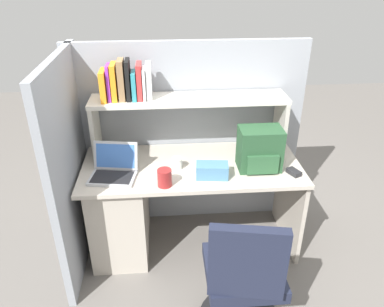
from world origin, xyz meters
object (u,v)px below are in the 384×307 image
(backpack, at_px, (260,150))
(tissue_box, at_px, (212,171))
(computer_mouse, at_px, (294,172))
(paper_cup, at_px, (177,163))
(office_chair, at_px, (243,285))
(laptop, at_px, (114,169))
(snack_canister, at_px, (165,178))

(backpack, xyz_separation_m, tissue_box, (-0.35, -0.10, -0.10))
(computer_mouse, distance_m, paper_cup, 0.83)
(computer_mouse, bearing_deg, office_chair, -150.52)
(tissue_box, bearing_deg, computer_mouse, 5.20)
(backpack, relative_size, computer_mouse, 2.94)
(laptop, height_order, office_chair, laptop)
(paper_cup, bearing_deg, laptop, -171.33)
(backpack, height_order, snack_canister, backpack)
(laptop, distance_m, paper_cup, 0.45)
(paper_cup, height_order, tissue_box, tissue_box)
(laptop, height_order, snack_canister, laptop)
(paper_cup, xyz_separation_m, office_chair, (0.34, -0.81, -0.38))
(snack_canister, relative_size, office_chair, 0.13)
(paper_cup, bearing_deg, computer_mouse, -10.15)
(laptop, distance_m, tissue_box, 0.68)
(backpack, height_order, tissue_box, backpack)
(office_chair, bearing_deg, laptop, -33.10)
(backpack, bearing_deg, laptop, -178.45)
(backpack, distance_m, office_chair, 0.94)
(backpack, bearing_deg, tissue_box, -164.54)
(backpack, xyz_separation_m, computer_mouse, (0.23, -0.11, -0.13))
(tissue_box, xyz_separation_m, snack_canister, (-0.33, -0.09, 0.01))
(laptop, distance_m, backpack, 1.03)
(tissue_box, bearing_deg, backpack, 21.64)
(snack_canister, bearing_deg, paper_cup, 67.74)
(snack_canister, bearing_deg, backpack, 15.04)
(backpack, relative_size, tissue_box, 1.39)
(paper_cup, distance_m, snack_canister, 0.24)
(laptop, xyz_separation_m, office_chair, (0.78, -0.74, -0.39))
(office_chair, bearing_deg, computer_mouse, -115.39)
(computer_mouse, bearing_deg, laptop, 151.50)
(laptop, relative_size, snack_canister, 2.89)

